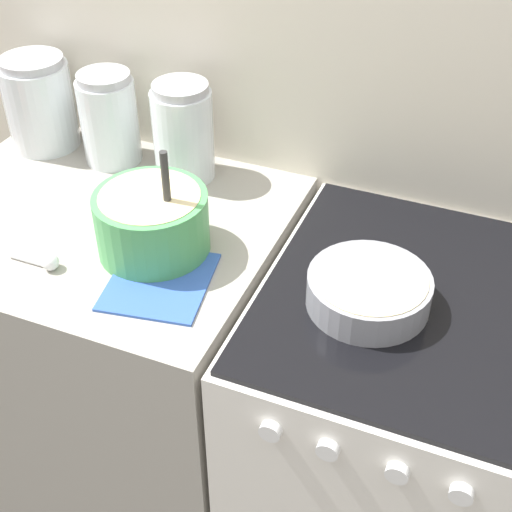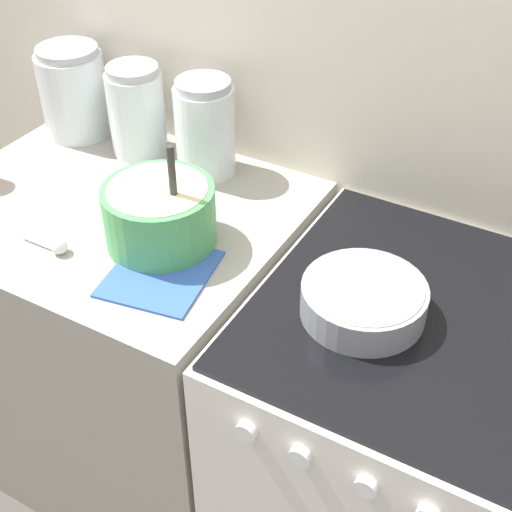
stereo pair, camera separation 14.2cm
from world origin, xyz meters
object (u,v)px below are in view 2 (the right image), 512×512
at_px(stove, 386,453).
at_px(storage_jar_right, 205,134).
at_px(mixing_bowl, 160,212).
at_px(storage_jar_middle, 137,116).
at_px(baking_pan, 364,299).
at_px(storage_jar_left, 75,97).

xyz_separation_m(stove, storage_jar_right, (-0.62, 0.24, 0.55)).
height_order(mixing_bowl, storage_jar_middle, mixing_bowl).
distance_m(baking_pan, storage_jar_middle, 0.80).
relative_size(storage_jar_middle, storage_jar_right, 0.96).
bearing_deg(storage_jar_left, storage_jar_middle, 0.00).
bearing_deg(storage_jar_middle, baking_pan, -21.55).
bearing_deg(storage_jar_middle, mixing_bowl, -46.70).
relative_size(baking_pan, storage_jar_right, 1.00).
relative_size(mixing_bowl, storage_jar_middle, 1.07).
relative_size(mixing_bowl, storage_jar_left, 1.04).
bearing_deg(storage_jar_left, storage_jar_right, 0.00).
xyz_separation_m(baking_pan, storage_jar_left, (-0.95, 0.29, 0.07)).
height_order(baking_pan, storage_jar_left, storage_jar_left).
bearing_deg(mixing_bowl, storage_jar_right, 104.12).
relative_size(stove, storage_jar_right, 3.76).
relative_size(stove, storage_jar_left, 3.79).
xyz_separation_m(stove, mixing_bowl, (-0.55, -0.06, 0.53)).
xyz_separation_m(mixing_bowl, storage_jar_right, (-0.07, 0.30, 0.02)).
bearing_deg(storage_jar_right, baking_pan, -28.55).
height_order(storage_jar_middle, storage_jar_right, storage_jar_right).
height_order(baking_pan, storage_jar_middle, storage_jar_middle).
bearing_deg(baking_pan, storage_jar_middle, 158.45).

